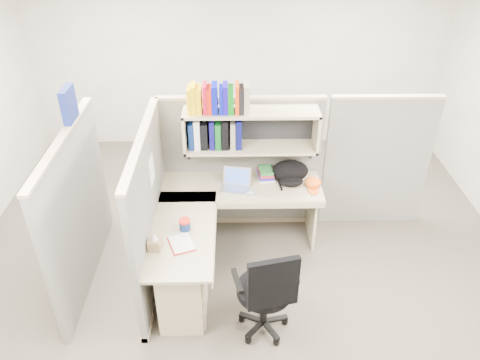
{
  "coord_description": "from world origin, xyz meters",
  "views": [
    {
      "loc": [
        -0.08,
        -3.67,
        3.53
      ],
      "look_at": [
        -0.02,
        0.25,
        1.01
      ],
      "focal_mm": 35.0,
      "sensor_mm": 36.0,
      "label": 1
    }
  ],
  "objects_px": {
    "backpack": "(291,173)",
    "laptop": "(235,181)",
    "desk": "(201,260)",
    "task_chair": "(265,304)",
    "snack_canister": "(185,225)"
  },
  "relations": [
    {
      "from": "laptop",
      "to": "task_chair",
      "type": "relative_size",
      "value": 0.29
    },
    {
      "from": "laptop",
      "to": "backpack",
      "type": "xyz_separation_m",
      "value": [
        0.6,
        0.13,
        0.01
      ]
    },
    {
      "from": "desk",
      "to": "task_chair",
      "type": "height_order",
      "value": "task_chair"
    },
    {
      "from": "desk",
      "to": "task_chair",
      "type": "relative_size",
      "value": 1.68
    },
    {
      "from": "desk",
      "to": "backpack",
      "type": "xyz_separation_m",
      "value": [
        0.95,
        0.92,
        0.41
      ]
    },
    {
      "from": "laptop",
      "to": "backpack",
      "type": "distance_m",
      "value": 0.62
    },
    {
      "from": "snack_canister",
      "to": "desk",
      "type": "bearing_deg",
      "value": -37.71
    },
    {
      "from": "backpack",
      "to": "laptop",
      "type": "bearing_deg",
      "value": -157.51
    },
    {
      "from": "laptop",
      "to": "task_chair",
      "type": "distance_m",
      "value": 1.4
    },
    {
      "from": "backpack",
      "to": "task_chair",
      "type": "xyz_separation_m",
      "value": [
        -0.35,
        -1.42,
        -0.48
      ]
    },
    {
      "from": "desk",
      "to": "backpack",
      "type": "bearing_deg",
      "value": 44.12
    },
    {
      "from": "desk",
      "to": "laptop",
      "type": "relative_size",
      "value": 5.85
    },
    {
      "from": "snack_canister",
      "to": "task_chair",
      "type": "xyz_separation_m",
      "value": [
        0.74,
        -0.61,
        -0.42
      ]
    },
    {
      "from": "backpack",
      "to": "snack_canister",
      "type": "xyz_separation_m",
      "value": [
        -1.09,
        -0.81,
        -0.06
      ]
    },
    {
      "from": "desk",
      "to": "snack_canister",
      "type": "bearing_deg",
      "value": 142.29
    }
  ]
}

